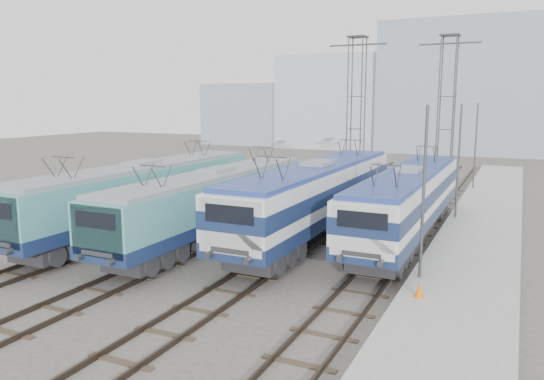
{
  "coord_description": "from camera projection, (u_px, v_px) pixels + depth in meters",
  "views": [
    {
      "loc": [
        11.86,
        -18.56,
        7.12
      ],
      "look_at": [
        -0.18,
        7.0,
        2.39
      ],
      "focal_mm": 35.0,
      "sensor_mm": 36.0,
      "label": 1
    }
  ],
  "objects": [
    {
      "name": "platform",
      "position": [
        475.0,
        248.0,
        25.55
      ],
      "size": [
        4.0,
        70.0,
        0.3
      ],
      "primitive_type": "cube",
      "color": "#9E9E99",
      "rests_on": "ground"
    },
    {
      "name": "mast_rear",
      "position": [
        475.0,
        148.0,
        41.73
      ],
      "size": [
        0.12,
        0.12,
        7.0
      ],
      "primitive_type": "cylinder",
      "color": "#3F4247",
      "rests_on": "ground"
    },
    {
      "name": "building_west",
      "position": [
        342.0,
        102.0,
        82.77
      ],
      "size": [
        18.0,
        12.0,
        14.0
      ],
      "primitive_type": "cube",
      "color": "#A7ADBA",
      "rests_on": "ground"
    },
    {
      "name": "catenary_tower_west",
      "position": [
        356.0,
        108.0,
        41.25
      ],
      "size": [
        4.5,
        1.2,
        12.0
      ],
      "color": "#3F4247",
      "rests_on": "ground"
    },
    {
      "name": "ground",
      "position": [
        206.0,
        270.0,
        22.72
      ],
      "size": [
        160.0,
        160.0,
        0.0
      ],
      "primitive_type": "plane",
      "color": "#514C47"
    },
    {
      "name": "catenary_tower_east",
      "position": [
        446.0,
        108.0,
        40.31
      ],
      "size": [
        4.5,
        1.2,
        12.0
      ],
      "color": "#3F4247",
      "rests_on": "ground"
    },
    {
      "name": "mast_front",
      "position": [
        423.0,
        197.0,
        20.31
      ],
      "size": [
        0.12,
        0.12,
        7.0
      ],
      "primitive_type": "cylinder",
      "color": "#3F4247",
      "rests_on": "ground"
    },
    {
      "name": "mast_mid",
      "position": [
        458.0,
        164.0,
        31.02
      ],
      "size": [
        0.12,
        0.12,
        7.0
      ],
      "primitive_type": "cylinder",
      "color": "#3F4247",
      "rests_on": "ground"
    },
    {
      "name": "building_far_west",
      "position": [
        251.0,
        114.0,
        89.82
      ],
      "size": [
        14.0,
        10.0,
        10.0
      ],
      "primitive_type": "cube",
      "color": "#8694A4",
      "rests_on": "ground"
    },
    {
      "name": "locomotive_center_right",
      "position": [
        316.0,
        192.0,
        27.93
      ],
      "size": [
        2.97,
        18.82,
        3.54
      ],
      "color": "#16254B",
      "rests_on": "ground"
    },
    {
      "name": "locomotive_far_left",
      "position": [
        141.0,
        191.0,
        28.89
      ],
      "size": [
        2.89,
        18.28,
        3.44
      ],
      "color": "#16254B",
      "rests_on": "ground"
    },
    {
      "name": "safety_cone",
      "position": [
        419.0,
        290.0,
        18.65
      ],
      "size": [
        0.32,
        0.32,
        0.54
      ],
      "primitive_type": "cone",
      "color": "#F36307",
      "rests_on": "platform"
    },
    {
      "name": "locomotive_center_left",
      "position": [
        215.0,
        199.0,
        27.29
      ],
      "size": [
        2.75,
        17.36,
        3.27
      ],
      "color": "#16254B",
      "rests_on": "ground"
    },
    {
      "name": "building_center",
      "position": [
        464.0,
        88.0,
        74.87
      ],
      "size": [
        22.0,
        14.0,
        18.0
      ],
      "primitive_type": "cube",
      "color": "#8694A4",
      "rests_on": "ground"
    },
    {
      "name": "locomotive_far_right",
      "position": [
        408.0,
        197.0,
        27.26
      ],
      "size": [
        2.78,
        17.55,
        3.3
      ],
      "color": "#16254B",
      "rests_on": "ground"
    }
  ]
}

